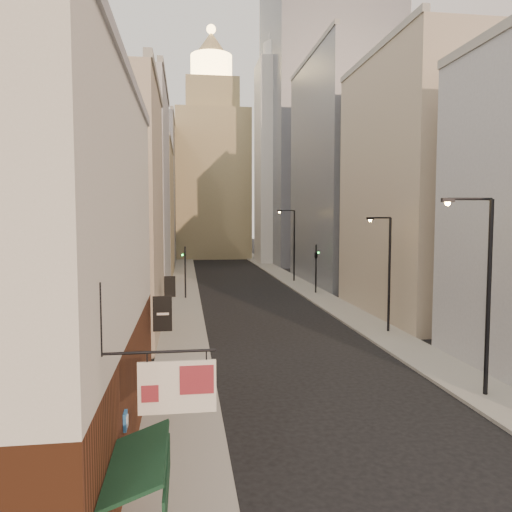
{
  "coord_description": "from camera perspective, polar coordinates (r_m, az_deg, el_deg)",
  "views": [
    {
      "loc": [
        -6.3,
        -7.15,
        7.61
      ],
      "look_at": [
        -2.01,
        23.16,
        5.31
      ],
      "focal_mm": 35.0,
      "sensor_mm": 36.0,
      "label": 1
    }
  ],
  "objects": [
    {
      "name": "sidewalk_left",
      "position": [
        62.6,
        -8.19,
        -2.66
      ],
      "size": [
        3.0,
        140.0,
        0.15
      ],
      "primitive_type": "cube",
      "color": "gray",
      "rests_on": "ground"
    },
    {
      "name": "sidewalk_right",
      "position": [
        63.9,
        3.56,
        -2.48
      ],
      "size": [
        3.0,
        140.0,
        0.15
      ],
      "primitive_type": "cube",
      "color": "gray",
      "rests_on": "ground"
    },
    {
      "name": "near_building_left",
      "position": [
        16.89,
        -24.14,
        -1.49
      ],
      "size": [
        8.3,
        23.04,
        12.3
      ],
      "color": "#5B2D18",
      "rests_on": "ground"
    },
    {
      "name": "left_bldg_beige",
      "position": [
        33.64,
        -17.88,
        4.75
      ],
      "size": [
        8.0,
        12.0,
        16.0
      ],
      "primitive_type": "cube",
      "color": "tan",
      "rests_on": "ground"
    },
    {
      "name": "left_bldg_grey",
      "position": [
        49.53,
        -14.77,
        6.92
      ],
      "size": [
        8.0,
        16.0,
        20.0
      ],
      "primitive_type": "cube",
      "color": "#98999D",
      "rests_on": "ground"
    },
    {
      "name": "left_bldg_tan",
      "position": [
        67.4,
        -12.96,
        4.95
      ],
      "size": [
        8.0,
        18.0,
        17.0
      ],
      "primitive_type": "cube",
      "color": "#9A895F",
      "rests_on": "ground"
    },
    {
      "name": "left_bldg_wingrid",
      "position": [
        87.44,
        -11.88,
        7.08
      ],
      "size": [
        8.0,
        20.0,
        24.0
      ],
      "primitive_type": "cube",
      "color": "gray",
      "rests_on": "ground"
    },
    {
      "name": "right_bldg_beige",
      "position": [
        41.48,
        18.29,
        7.38
      ],
      "size": [
        8.0,
        16.0,
        20.0
      ],
      "primitive_type": "cube",
      "color": "tan",
      "rests_on": "ground"
    },
    {
      "name": "right_bldg_wingrid",
      "position": [
        60.25,
        9.79,
        9.37
      ],
      "size": [
        8.0,
        20.0,
        26.0
      ],
      "primitive_type": "cube",
      "color": "gray",
      "rests_on": "ground"
    },
    {
      "name": "highrise",
      "position": [
        90.37,
        8.02,
        15.78
      ],
      "size": [
        21.0,
        23.0,
        51.2
      ],
      "color": "gray",
      "rests_on": "ground"
    },
    {
      "name": "clock_tower",
      "position": [
        99.79,
        -5.05,
        10.05
      ],
      "size": [
        14.0,
        14.0,
        44.9
      ],
      "color": "#9A895F",
      "rests_on": "ground"
    },
    {
      "name": "white_tower",
      "position": [
        87.39,
        2.82,
        11.52
      ],
      "size": [
        8.0,
        8.0,
        41.5
      ],
      "color": "silver",
      "rests_on": "ground"
    },
    {
      "name": "streetlamp_near",
      "position": [
        22.99,
        24.6,
        -3.02
      ],
      "size": [
        2.22,
        0.38,
        8.48
      ],
      "rotation": [
        0.0,
        0.0,
        -0.09
      ],
      "color": "black",
      "rests_on": "ground"
    },
    {
      "name": "streetlamp_mid",
      "position": [
        33.86,
        14.76,
        -1.27
      ],
      "size": [
        1.94,
        0.83,
        7.72
      ],
      "rotation": [
        0.0,
        0.0,
        0.35
      ],
      "color": "black",
      "rests_on": "ground"
    },
    {
      "name": "streetlamp_far",
      "position": [
        59.74,
        4.19,
        1.71
      ],
      "size": [
        2.24,
        0.59,
        8.62
      ],
      "rotation": [
        0.0,
        0.0,
        0.18
      ],
      "color": "black",
      "rests_on": "ground"
    },
    {
      "name": "traffic_light_left",
      "position": [
        47.28,
        -8.1,
        -0.69
      ],
      "size": [
        0.6,
        0.53,
        5.0
      ],
      "rotation": [
        0.0,
        0.0,
        2.72
      ],
      "color": "black",
      "rests_on": "ground"
    },
    {
      "name": "traffic_light_right",
      "position": [
        50.42,
        6.88,
        -0.15
      ],
      "size": [
        0.62,
        0.58,
        5.0
      ],
      "rotation": [
        0.0,
        0.0,
        3.27
      ],
      "color": "black",
      "rests_on": "ground"
    }
  ]
}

